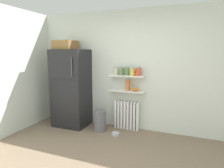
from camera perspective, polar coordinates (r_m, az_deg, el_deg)
The scene contains 15 objects.
ground_plane at distance 3.22m, azimuth -2.49°, elevation -22.21°, with size 7.04×7.04×0.00m, color #7A6651.
back_wall at distance 4.23m, azimuth 5.98°, elevation 4.02°, with size 7.04×0.10×2.60m, color silver.
refrigerator at distance 4.51m, azimuth -12.07°, elevation -0.64°, with size 0.76×0.66×1.96m.
radiator at distance 4.33m, azimuth 4.41°, elevation -9.21°, with size 0.55×0.12×0.63m.
wall_shelf_lower at distance 4.16m, azimuth 4.39°, elevation -2.07°, with size 0.77×0.22×0.03m, color white.
wall_shelf_upper at distance 4.10m, azimuth 4.44°, elevation 2.43°, with size 0.77×0.22×0.03m, color white.
storage_jar_0 at distance 4.17m, azimuth 1.17°, elevation 3.89°, with size 0.10×0.10×0.17m.
storage_jar_1 at distance 4.13m, azimuth 2.80°, elevation 3.84°, with size 0.10×0.10×0.17m.
storage_jar_2 at distance 4.09m, azimuth 4.46°, elevation 3.88°, with size 0.09×0.09×0.19m.
storage_jar_3 at distance 4.06m, azimuth 6.15°, elevation 3.66°, with size 0.10×0.10×0.16m.
storage_jar_4 at distance 4.03m, azimuth 7.87°, elevation 3.69°, with size 0.12×0.12×0.18m.
vase at distance 4.13m, azimuth 4.68°, elevation -0.42°, with size 0.10×0.10×0.22m, color #CC7033.
shelf_bowl at distance 4.10m, azimuth 6.96°, elevation -1.59°, with size 0.16×0.16×0.07m, color orange.
trash_bin at distance 4.24m, azimuth -3.59°, elevation -10.83°, with size 0.27×0.27×0.46m, color slate.
pet_food_bowl at distance 4.09m, azimuth 1.05°, elevation -14.66°, with size 0.17×0.17×0.05m, color #B7B7BC.
Camera 1 is at (1.13, -2.01, 1.68)m, focal length 30.70 mm.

